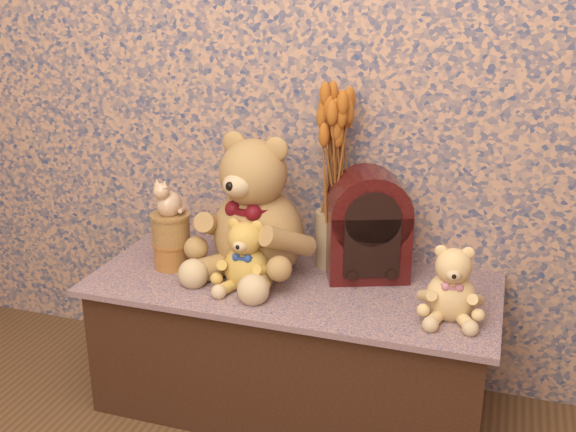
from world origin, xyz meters
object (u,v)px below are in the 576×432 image
Objects in this scene: ceramic_vase at (332,239)px; teddy_large at (258,199)px; cat_figurine at (169,196)px; teddy_medium at (247,251)px; teddy_small at (452,279)px; cathedral_radio at (368,224)px; biscuit_tin_lower at (172,254)px.

teddy_large is at bearing -152.21° from ceramic_vase.
teddy_medium is at bearing 4.49° from cat_figurine.
teddy_large reaches higher than teddy_small.
cat_figurine is (-0.63, -0.14, 0.07)m from cathedral_radio.
cathedral_radio is at bearing 12.39° from biscuit_tin_lower.
teddy_medium reaches higher than teddy_small.
ceramic_vase is at bearing 36.73° from cat_figurine.
cat_figurine is at bearing 166.26° from teddy_medium.
teddy_medium is at bearing 172.92° from teddy_small.
teddy_large is 0.29m from cat_figurine.
teddy_medium is 1.88× the size of cat_figurine.
cathedral_radio is 0.66m from biscuit_tin_lower.
teddy_medium is at bearing -73.20° from teddy_large.
teddy_large reaches higher than cat_figurine.
biscuit_tin_lower is (-0.51, -0.18, -0.05)m from ceramic_vase.
teddy_large reaches higher than ceramic_vase.
teddy_large is 2.60× the size of ceramic_vase.
teddy_small is at bearing -56.95° from cathedral_radio.
cathedral_radio is 2.73× the size of cat_figurine.
teddy_small reaches higher than ceramic_vase.
biscuit_tin_lower is 0.94× the size of cat_figurine.
teddy_medium is 1.27× the size of ceramic_vase.
teddy_medium is at bearing -12.73° from biscuit_tin_lower.
ceramic_vase is at bearing 19.51° from biscuit_tin_lower.
teddy_large is 2.05× the size of teddy_medium.
teddy_medium is 0.31m from biscuit_tin_lower.
teddy_small is at bearing 0.74° from teddy_large.
teddy_medium is 0.33m from ceramic_vase.
cathedral_radio is (-0.29, 0.21, 0.06)m from teddy_small.
cat_figurine reaches higher than teddy_small.
teddy_small is 0.67× the size of cathedral_radio.
cat_figurine is at bearing 171.35° from cathedral_radio.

